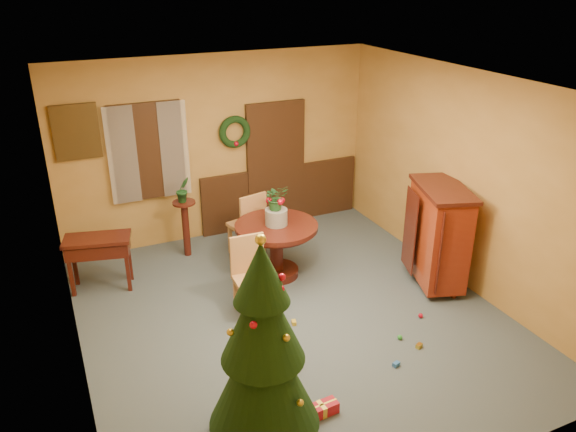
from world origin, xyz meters
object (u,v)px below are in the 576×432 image
christmas_tree (263,349)px  writing_desk (98,250)px  sideboard (438,233)px  dining_table (276,240)px  chair_near (250,273)px

christmas_tree → writing_desk: 3.58m
christmas_tree → sideboard: (3.22, 1.64, -0.24)m
dining_table → chair_near: (-0.65, -0.68, -0.01)m
sideboard → chair_near: bearing=170.9°
writing_desk → chair_near: bearing=-39.4°
chair_near → sideboard: bearing=-9.1°
writing_desk → sideboard: size_ratio=0.66×
christmas_tree → sideboard: bearing=27.0°
chair_near → christmas_tree: 2.20m
christmas_tree → writing_desk: size_ratio=2.25×
christmas_tree → dining_table: bearing=64.3°
dining_table → christmas_tree: size_ratio=0.55×
sideboard → dining_table: bearing=150.1°
writing_desk → dining_table: bearing=-16.3°
dining_table → christmas_tree: 3.07m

